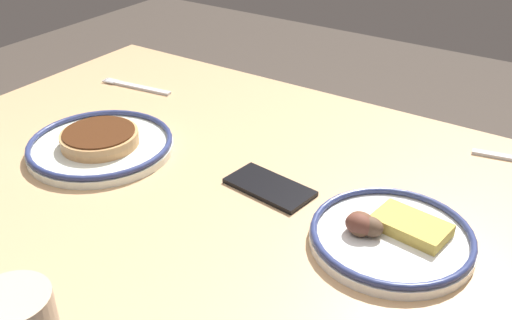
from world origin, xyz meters
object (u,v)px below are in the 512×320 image
at_px(cell_phone, 268,188).
at_px(plate_far_companion, 391,235).
at_px(fork_near, 136,87).
at_px(plate_center_pancakes, 100,144).

bearing_deg(cell_phone, plate_far_companion, -178.18).
distance_m(cell_phone, fork_near, 0.51).
bearing_deg(fork_near, plate_center_pancakes, 121.45).
xyz_separation_m(plate_center_pancakes, cell_phone, (-0.32, -0.06, -0.01)).
xyz_separation_m(plate_far_companion, cell_phone, (0.22, -0.02, -0.01)).
bearing_deg(plate_far_companion, plate_center_pancakes, 3.89).
height_order(plate_center_pancakes, fork_near, plate_center_pancakes).
bearing_deg(plate_far_companion, fork_near, -17.08).
relative_size(plate_center_pancakes, fork_near, 1.46).
bearing_deg(plate_center_pancakes, fork_near, -58.55).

